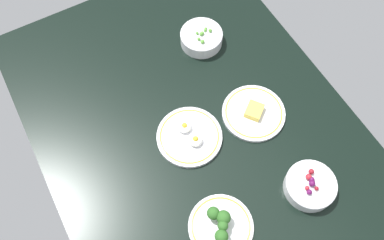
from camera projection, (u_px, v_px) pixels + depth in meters
dining_table at (192, 125)px, 146.14cm from camera, size 142.39×106.27×4.00cm
bowl_peas at (201, 38)px, 157.60cm from camera, size 16.52×16.52×6.50cm
plate_broccoli at (221, 225)px, 126.25cm from camera, size 20.69×20.69×7.07cm
plate_eggs at (189, 136)px, 140.74cm from camera, size 22.93×22.93×4.93cm
plate_cheese at (254, 113)px, 145.09cm from camera, size 22.71×22.71×3.67cm
bowl_berries at (310, 186)px, 131.08cm from camera, size 16.60×16.60×6.76cm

